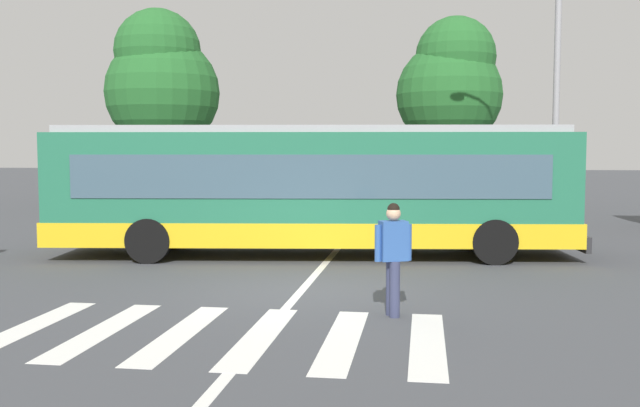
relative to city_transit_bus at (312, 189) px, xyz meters
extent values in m
plane|color=#424449|center=(0.49, -4.17, -1.59)|extent=(160.00, 160.00, 0.00)
cylinder|color=black|center=(3.87, 1.65, -1.09)|extent=(1.03, 0.42, 1.00)
cylinder|color=black|center=(4.16, -0.67, -1.09)|extent=(1.03, 0.42, 1.00)
cylinder|color=black|center=(-3.72, 0.73, -1.09)|extent=(1.03, 0.42, 1.00)
cylinder|color=black|center=(-3.43, -1.60, -1.09)|extent=(1.03, 0.42, 1.00)
cube|color=#236B4C|center=(-0.02, 0.00, 0.04)|extent=(12.17, 3.98, 2.55)
cube|color=gold|center=(-0.02, 0.00, -0.96)|extent=(12.29, 4.02, 0.55)
cube|color=#3D5666|center=(-0.02, 0.00, 0.34)|extent=(10.75, 3.86, 0.96)
cube|color=#3D5666|center=(5.91, 0.72, 0.24)|extent=(0.31, 2.23, 1.63)
cube|color=black|center=(5.91, 0.72, 1.13)|extent=(0.29, 1.93, 0.28)
cube|color=#99999E|center=(-0.02, 0.00, 1.39)|extent=(11.67, 3.72, 0.16)
cube|color=#28282B|center=(6.03, 0.74, -1.16)|extent=(0.43, 2.55, 0.36)
cylinder|color=#333856|center=(2.14, -5.82, -1.16)|extent=(0.16, 0.16, 0.85)
cylinder|color=#333856|center=(2.19, -5.96, -1.16)|extent=(0.16, 0.16, 0.85)
cube|color=#2D569E|center=(2.16, -5.89, -0.44)|extent=(0.47, 0.39, 0.60)
cylinder|color=#2D569E|center=(1.94, -5.98, -0.47)|extent=(0.10, 0.10, 0.55)
cylinder|color=#2D569E|center=(2.39, -5.80, -0.47)|extent=(0.10, 0.10, 0.55)
sphere|color=tan|center=(2.16, -5.89, -0.03)|extent=(0.22, 0.22, 0.22)
sphere|color=black|center=(2.16, -5.89, 0.04)|extent=(0.19, 0.19, 0.19)
cylinder|color=black|center=(-3.31, 11.16, -1.27)|extent=(0.22, 0.65, 0.64)
cylinder|color=black|center=(-1.63, 11.21, -1.27)|extent=(0.22, 0.65, 0.64)
cylinder|color=black|center=(-3.22, 8.37, -1.27)|extent=(0.22, 0.65, 0.64)
cylinder|color=black|center=(-1.54, 8.42, -1.27)|extent=(0.22, 0.65, 0.64)
cube|color=white|center=(-2.42, 9.79, -0.95)|extent=(1.96, 4.56, 0.52)
cube|color=#3D5666|center=(-2.42, 9.70, -0.47)|extent=(1.67, 2.21, 0.44)
cube|color=white|center=(-2.42, 9.70, -0.28)|extent=(1.59, 2.03, 0.09)
cylinder|color=black|center=(-0.59, 11.45, -1.27)|extent=(0.22, 0.65, 0.64)
cylinder|color=black|center=(1.09, 11.40, -1.27)|extent=(0.22, 0.65, 0.64)
cylinder|color=black|center=(-0.67, 8.66, -1.27)|extent=(0.22, 0.65, 0.64)
cylinder|color=black|center=(1.00, 8.61, -1.27)|extent=(0.22, 0.65, 0.64)
cube|color=#AD1E1E|center=(0.21, 10.03, -0.95)|extent=(1.96, 4.55, 0.52)
cube|color=#3D5666|center=(0.20, 9.94, -0.47)|extent=(1.67, 2.21, 0.44)
cube|color=#AD1E1E|center=(0.20, 9.94, -0.28)|extent=(1.59, 2.03, 0.09)
cylinder|color=black|center=(1.90, 10.85, -1.27)|extent=(0.20, 0.64, 0.64)
cylinder|color=black|center=(3.58, 10.84, -1.27)|extent=(0.20, 0.64, 0.64)
cylinder|color=black|center=(1.89, 8.06, -1.27)|extent=(0.20, 0.64, 0.64)
cylinder|color=black|center=(3.56, 8.05, -1.27)|extent=(0.20, 0.64, 0.64)
cube|color=black|center=(2.73, 9.45, -0.95)|extent=(1.85, 4.51, 0.52)
cube|color=#3D5666|center=(2.73, 9.36, -0.47)|extent=(1.62, 2.17, 0.44)
cube|color=black|center=(2.73, 9.36, -0.28)|extent=(1.54, 1.99, 0.09)
cylinder|color=#939399|center=(6.67, 6.59, 3.51)|extent=(0.20, 0.20, 10.19)
cylinder|color=brown|center=(-9.07, 14.30, 0.05)|extent=(0.36, 0.36, 3.28)
sphere|color=#236028|center=(-9.07, 14.30, 3.48)|extent=(5.11, 5.11, 5.11)
sphere|color=#236028|center=(-9.18, 14.08, 5.27)|extent=(3.83, 3.83, 3.83)
cylinder|color=brown|center=(3.68, 15.68, 0.07)|extent=(0.36, 0.36, 3.31)
sphere|color=#236028|center=(3.68, 15.68, 3.36)|extent=(4.68, 4.68, 4.68)
sphere|color=#236028|center=(3.94, 15.51, 5.00)|extent=(3.51, 3.51, 3.51)
cube|color=silver|center=(-2.91, -7.33, -1.58)|extent=(0.45, 3.22, 0.01)
cube|color=silver|center=(-1.79, -7.33, -1.58)|extent=(0.45, 3.22, 0.01)
cube|color=silver|center=(-0.67, -7.33, -1.58)|extent=(0.45, 3.22, 0.01)
cube|color=silver|center=(0.44, -7.33, -1.58)|extent=(0.45, 3.22, 0.01)
cube|color=silver|center=(1.56, -7.33, -1.58)|extent=(0.45, 3.22, 0.01)
cube|color=silver|center=(2.68, -7.33, -1.58)|extent=(0.45, 3.22, 0.01)
cube|color=silver|center=(0.46, -2.17, -1.59)|extent=(0.16, 24.00, 0.01)
camera|label=1|loc=(2.61, -16.54, 0.93)|focal=39.90mm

